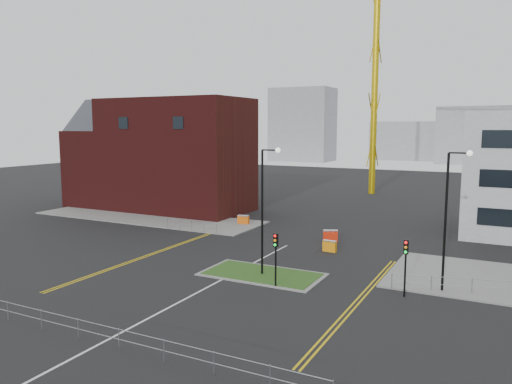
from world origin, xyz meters
TOP-DOWN VIEW (x-y plane):
  - ground at (0.00, 0.00)m, footprint 200.00×200.00m
  - pavement_left at (-20.00, 22.00)m, footprint 28.00×8.00m
  - island_kerb at (2.00, 8.00)m, footprint 8.60×4.60m
  - grass_island at (2.00, 8.00)m, footprint 8.00×4.00m
  - brick_building at (-22.97, 28.00)m, footprint 24.20×10.07m
  - tower_crane at (3.49, 54.39)m, footprint 52.79×6.80m
  - streetlamp_island at (2.22, 8.00)m, footprint 1.46×0.36m
  - streetlamp_right_near at (14.22, 10.00)m, footprint 1.46×0.36m
  - traffic_light_island at (4.00, 5.98)m, footprint 0.28×0.33m
  - traffic_light_right at (12.00, 7.98)m, footprint 0.28×0.33m
  - railing_front at (0.00, -6.00)m, footprint 24.05×0.05m
  - railing_left at (-11.00, 18.00)m, footprint 6.05×0.05m
  - centre_line at (0.00, 2.00)m, footprint 0.15×30.00m
  - yellow_left_a at (-9.00, 10.00)m, footprint 0.12×24.00m
  - yellow_left_b at (-8.70, 10.00)m, footprint 0.12×24.00m
  - yellow_right_a at (9.50, 6.00)m, footprint 0.12×20.00m
  - yellow_right_b at (9.80, 6.00)m, footprint 0.12×20.00m
  - skyline_a at (-40.00, 120.00)m, footprint 18.00×12.00m
  - skyline_b at (10.00, 130.00)m, footprint 24.00×12.00m
  - skyline_d at (-8.00, 140.00)m, footprint 30.00×12.00m
  - barrier_left at (-8.00, 23.49)m, footprint 1.29×0.55m
  - barrier_mid at (3.00, 20.16)m, footprint 1.39×0.94m
  - barrier_right at (4.13, 16.63)m, footprint 1.20×0.51m

SIDE VIEW (x-z plane):
  - ground at x=0.00m, z-range 0.00..0.00m
  - centre_line at x=0.00m, z-range 0.00..0.01m
  - yellow_left_a at x=-9.00m, z-range 0.00..0.01m
  - yellow_left_b at x=-8.70m, z-range 0.00..0.01m
  - yellow_right_a at x=9.50m, z-range 0.00..0.01m
  - yellow_right_b at x=9.80m, z-range 0.00..0.01m
  - island_kerb at x=2.00m, z-range 0.00..0.08m
  - pavement_left at x=-20.00m, z-range 0.00..0.12m
  - grass_island at x=2.00m, z-range 0.00..0.12m
  - barrier_right at x=4.13m, z-range 0.04..1.02m
  - barrier_left at x=-8.00m, z-range 0.05..1.10m
  - barrier_mid at x=3.00m, z-range 0.05..1.16m
  - railing_left at x=-11.00m, z-range 0.19..1.29m
  - railing_front at x=0.00m, z-range 0.23..1.33m
  - traffic_light_island at x=4.00m, z-range 0.74..4.39m
  - traffic_light_right at x=12.00m, z-range 0.74..4.39m
  - streetlamp_island at x=2.22m, z-range 0.82..10.00m
  - streetlamp_right_near at x=14.22m, z-range 0.82..10.00m
  - skyline_d at x=-8.00m, z-range 0.00..12.00m
  - brick_building at x=-22.97m, z-range -0.27..13.97m
  - skyline_b at x=10.00m, z-range 0.00..16.00m
  - skyline_a at x=-40.00m, z-range 0.00..22.00m
  - tower_crane at x=3.49m, z-range 7.77..49.58m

